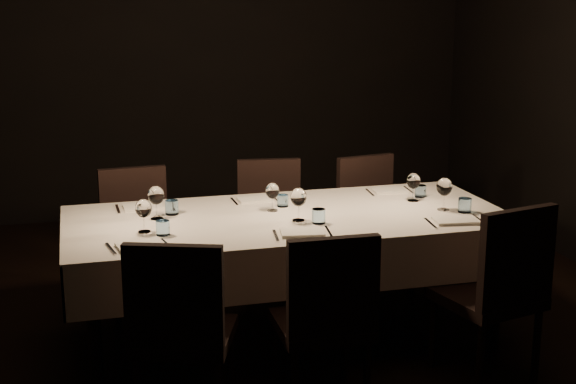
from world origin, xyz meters
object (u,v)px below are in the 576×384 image
object	(u,v)px
dining_table	(288,228)
chair_far_left	(137,232)
chair_near_left	(180,324)
chair_far_right	(372,215)
chair_near_center	(326,313)
chair_near_right	(499,285)
chair_far_center	(271,220)

from	to	relation	value
dining_table	chair_far_left	distance (m)	1.13
chair_near_left	chair_far_right	size ratio (longest dim) A/B	1.03
chair_near_center	chair_far_left	distance (m)	1.80
chair_near_left	chair_near_right	size ratio (longest dim) A/B	0.96
chair_near_left	chair_far_left	distance (m)	1.60
chair_near_left	chair_near_right	world-z (taller)	chair_near_right
chair_near_left	chair_near_center	distance (m)	0.70
chair_near_center	chair_far_left	world-z (taller)	chair_near_center
chair_far_left	chair_far_center	distance (m)	0.91
chair_near_center	dining_table	bearing A→B (deg)	-91.94
dining_table	chair_far_left	size ratio (longest dim) A/B	2.78
chair_near_left	chair_far_right	xyz separation A→B (m)	(1.56, 1.60, -0.01)
dining_table	chair_near_center	xyz separation A→B (m)	(-0.04, -0.85, -0.18)
dining_table	chair_far_center	distance (m)	0.86
dining_table	chair_near_right	bearing A→B (deg)	-40.89
chair_near_center	chair_near_right	bearing A→B (deg)	-175.42
chair_far_left	chair_near_right	bearing A→B (deg)	-46.63
dining_table	chair_near_center	world-z (taller)	chair_near_center
dining_table	chair_near_right	xyz separation A→B (m)	(0.91, -0.79, -0.15)
chair_near_left	chair_far_left	bearing A→B (deg)	-67.61
dining_table	chair_near_center	size ratio (longest dim) A/B	2.75
chair_near_center	chair_near_left	bearing A→B (deg)	-2.02
dining_table	chair_far_center	size ratio (longest dim) A/B	2.79
chair_near_center	chair_near_right	xyz separation A→B (m)	(0.96, 0.06, 0.02)
chair_near_right	chair_far_left	size ratio (longest dim) A/B	1.07
chair_near_right	chair_far_right	xyz separation A→B (m)	(-0.10, 1.57, -0.03)
chair_near_center	chair_near_right	world-z (taller)	chair_near_right
chair_far_center	chair_near_right	bearing A→B (deg)	-55.70
dining_table	chair_far_center	world-z (taller)	chair_far_center
chair_near_center	chair_far_center	xyz separation A→B (m)	(0.14, 1.68, -0.01)
chair_near_right	chair_far_left	xyz separation A→B (m)	(-1.72, 1.57, -0.03)
dining_table	chair_near_left	size ratio (longest dim) A/B	2.71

